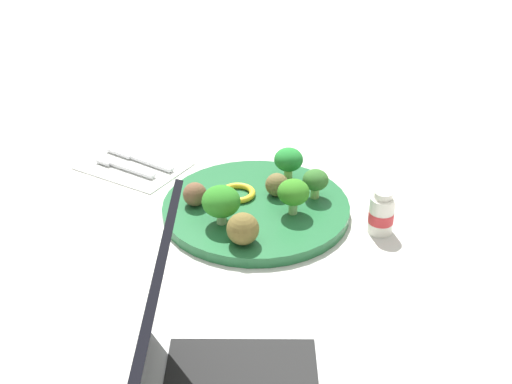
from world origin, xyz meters
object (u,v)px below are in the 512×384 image
Objects in this scene: napkin at (133,166)px; knife at (137,158)px; broccoli_floret_front_right at (289,160)px; meatball_mid_right at (277,185)px; meatball_center at (243,229)px; pepper_ring_mid_left at (237,193)px; broccoli_floret_far_rim at (292,194)px; plate at (256,208)px; fork at (123,166)px; meatball_front_right at (195,194)px; broccoli_floret_center at (221,202)px; yogurt_bottle at (381,214)px; broccoli_floret_near_rim at (316,181)px.

napkin is 1.17× the size of knife.
knife is at bearing 6.97° from broccoli_floret_front_right.
meatball_center is at bearing 95.58° from meatball_mid_right.
pepper_ring_mid_left is at bearing 59.69° from broccoli_floret_front_right.
broccoli_floret_far_rim is at bearing 173.18° from pepper_ring_mid_left.
plate is 0.26m from fork.
plate is 2.31× the size of fork.
fork is (0.29, -0.12, -0.03)m from meatball_center.
meatball_front_right is 0.19m from napkin.
meatball_mid_right is at bearing -43.28° from broccoli_floret_far_rim.
knife is (0.01, -0.02, 0.00)m from napkin.
broccoli_floret_front_right is at bearing -101.34° from broccoli_floret_center.
meatball_center is (-0.01, 0.14, 0.00)m from meatball_mid_right.
broccoli_floret_center is 0.26m from fork.
yogurt_bottle reaches higher than fork.
meatball_mid_right is 0.16m from yogurt_bottle.
plate is 4.27× the size of yogurt_bottle.
broccoli_floret_center is at bearing 156.45° from meatball_front_right.
knife is at bearing -3.99° from meatball_mid_right.
napkin is at bearing 3.33° from broccoli_floret_near_rim.
meatball_mid_right is 0.21× the size of napkin.
meatball_mid_right is at bearing 19.28° from broccoli_floret_near_rim.
yogurt_bottle is at bearing -152.81° from broccoli_floret_center.
broccoli_floret_front_right is at bearing -29.24° from broccoli_floret_near_rim.
fork is 1.85× the size of yogurt_bottle.
broccoli_floret_near_rim is at bearing -11.47° from yogurt_bottle.
meatball_front_right is at bearing 160.74° from fork.
meatball_mid_right is (0.05, 0.02, -0.01)m from broccoli_floret_near_rim.
meatball_front_right reaches higher than napkin.
meatball_mid_right is 0.06m from pepper_ring_mid_left.
napkin is at bearing 107.10° from knife.
meatball_center is 0.31× the size of knife.
yogurt_bottle is at bearing 179.54° from napkin.
broccoli_floret_near_rim is 0.06m from broccoli_floret_far_rim.
broccoli_floret_near_rim reaches higher than knife.
broccoli_floret_far_rim is (0.01, 0.06, 0.01)m from broccoli_floret_near_rim.
broccoli_floret_center reaches higher than pepper_ring_mid_left.
broccoli_floret_center is 1.07× the size of broccoli_floret_far_rim.
broccoli_floret_front_right is 0.93× the size of broccoli_floret_center.
yogurt_bottle is (-0.17, 0.06, -0.02)m from broccoli_floret_front_right.
broccoli_floret_near_rim reaches higher than napkin.
broccoli_floret_near_rim is at bearing 179.99° from knife.
meatball_center is at bearing 149.00° from broccoli_floret_center.
broccoli_floret_front_right is 0.28m from knife.
knife is 0.44m from yogurt_bottle.
pepper_ring_mid_left is at bearing 29.36° from meatball_mid_right.
broccoli_floret_far_rim reaches higher than pepper_ring_mid_left.
broccoli_floret_front_right is 0.32× the size of napkin.
broccoli_floret_near_rim is at bearing -100.61° from broccoli_floret_far_rim.
broccoli_floret_front_right is at bearing -173.03° from knife.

